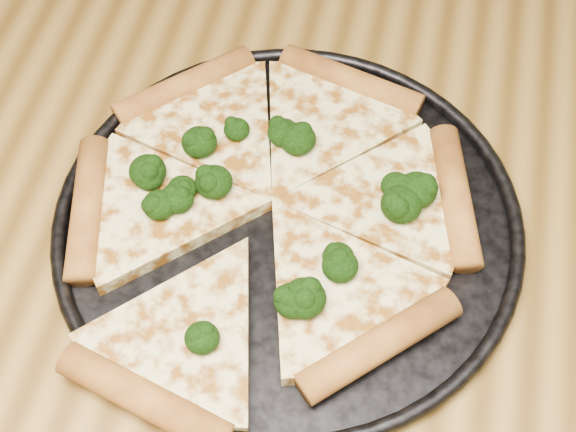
# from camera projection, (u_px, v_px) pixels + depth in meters

# --- Properties ---
(dining_table) EXTENTS (1.20, 0.90, 0.75)m
(dining_table) POSITION_uv_depth(u_px,v_px,m) (290.00, 384.00, 0.68)
(dining_table) COLOR olive
(dining_table) RESTS_ON ground
(pizza_pan) EXTENTS (0.36, 0.36, 0.02)m
(pizza_pan) POSITION_uv_depth(u_px,v_px,m) (288.00, 222.00, 0.65)
(pizza_pan) COLOR black
(pizza_pan) RESTS_ON dining_table
(pizza) EXTENTS (0.33, 0.37, 0.02)m
(pizza) POSITION_uv_depth(u_px,v_px,m) (268.00, 208.00, 0.64)
(pizza) COLOR #F1E493
(pizza) RESTS_ON pizza_pan
(broccoli_florets) EXTENTS (0.24, 0.21, 0.02)m
(broccoli_florets) POSITION_uv_depth(u_px,v_px,m) (274.00, 204.00, 0.63)
(broccoli_florets) COLOR black
(broccoli_florets) RESTS_ON pizza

